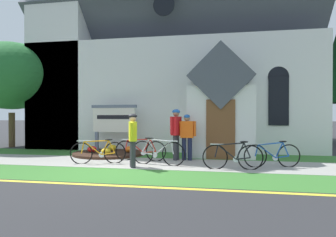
{
  "coord_description": "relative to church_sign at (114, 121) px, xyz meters",
  "views": [
    {
      "loc": [
        2.85,
        -7.74,
        1.55
      ],
      "look_at": [
        0.79,
        3.51,
        1.42
      ],
      "focal_mm": 31.64,
      "sensor_mm": 36.0,
      "label": 1
    }
  ],
  "objects": [
    {
      "name": "yard_deciduous_tree",
      "position": [
        -5.72,
        1.29,
        2.12
      ],
      "size": [
        4.5,
        4.5,
        5.06
      ],
      "color": "#4C3823",
      "rests_on": "ground"
    },
    {
      "name": "bicycle_red",
      "position": [
        1.64,
        -1.8,
        -0.96
      ],
      "size": [
        1.78,
        0.08,
        0.81
      ],
      "color": "black",
      "rests_on": "ground"
    },
    {
      "name": "ground",
      "position": [
        1.51,
        0.25,
        -1.32
      ],
      "size": [
        140.0,
        140.0,
        0.0
      ],
      "primitive_type": "plane",
      "color": "#2B2B2D"
    },
    {
      "name": "church_lawn",
      "position": [
        1.97,
        -0.26,
        -1.32
      ],
      "size": [
        24.0,
        1.78,
        0.01
      ],
      "primitive_type": "cube",
      "color": "#38722D",
      "rests_on": "ground"
    },
    {
      "name": "grass_verge",
      "position": [
        1.97,
        -4.27,
        -1.32
      ],
      "size": [
        32.0,
        1.84,
        0.01
      ],
      "primitive_type": "cube",
      "color": "#38722D",
      "rests_on": "ground"
    },
    {
      "name": "cyclist_in_green_jersey",
      "position": [
        3.18,
        -1.44,
        -0.41
      ],
      "size": [
        0.63,
        0.25,
        1.57
      ],
      "color": "#191E38",
      "rests_on": "ground"
    },
    {
      "name": "bicycle_yellow",
      "position": [
        0.47,
        -2.6,
        -0.95
      ],
      "size": [
        1.68,
        0.58,
        0.81
      ],
      "color": "black",
      "rests_on": "ground"
    },
    {
      "name": "flower_bed",
      "position": [
        0.01,
        -0.55,
        -1.25
      ],
      "size": [
        2.77,
        2.77,
        0.34
      ],
      "color": "#382319",
      "rests_on": "ground"
    },
    {
      "name": "church_sign",
      "position": [
        0.0,
        0.0,
        0.0
      ],
      "size": [
        1.96,
        0.26,
        1.97
      ],
      "color": "slate",
      "rests_on": "ground"
    },
    {
      "name": "bicycle_blue",
      "position": [
        2.37,
        -2.49,
        -0.93
      ],
      "size": [
        1.77,
        0.4,
        0.87
      ],
      "color": "black",
      "rests_on": "ground"
    },
    {
      "name": "cyclist_in_red_jersey",
      "position": [
        2.81,
        -1.47,
        -0.28
      ],
      "size": [
        0.33,
        0.73,
        1.75
      ],
      "color": "#2D2D33",
      "rests_on": "ground"
    },
    {
      "name": "curb_paint_stripe",
      "position": [
        1.97,
        -5.34,
        -1.32
      ],
      "size": [
        28.0,
        0.16,
        0.01
      ],
      "primitive_type": "cube",
      "color": "yellow",
      "rests_on": "ground"
    },
    {
      "name": "cyclist_in_white_jersey",
      "position": [
        1.76,
        -3.09,
        -0.4
      ],
      "size": [
        0.36,
        0.73,
        1.59
      ],
      "color": "#2D2D33",
      "rests_on": "ground"
    },
    {
      "name": "sidewalk_slab",
      "position": [
        1.97,
        -2.25,
        -1.32
      ],
      "size": [
        32.0,
        2.19,
        0.01
      ],
      "primitive_type": "cube",
      "color": "#99968E",
      "rests_on": "ground"
    },
    {
      "name": "bicycle_green",
      "position": [
        5.83,
        -2.3,
        -0.96
      ],
      "size": [
        1.68,
        0.41,
        0.81
      ],
      "color": "black",
      "rests_on": "ground"
    },
    {
      "name": "church_building",
      "position": [
        1.65,
        5.53,
        3.52
      ],
      "size": [
        13.5,
        12.24,
        14.09
      ],
      "color": "white",
      "rests_on": "ground"
    },
    {
      "name": "bicycle_black",
      "position": [
        4.66,
        -2.89,
        -0.94
      ],
      "size": [
        1.71,
        0.17,
        0.83
      ],
      "color": "black",
      "rests_on": "ground"
    }
  ]
}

